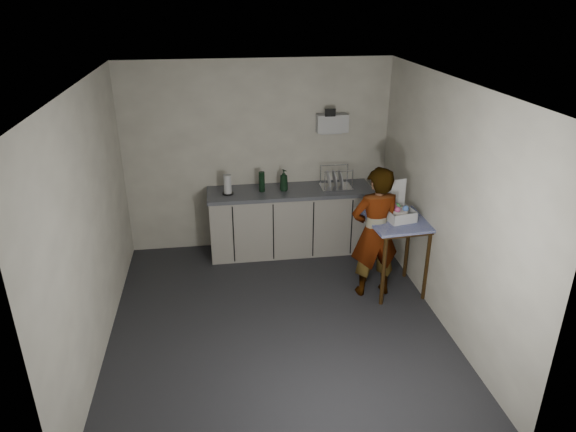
{
  "coord_description": "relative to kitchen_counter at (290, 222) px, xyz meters",
  "views": [
    {
      "loc": [
        -0.56,
        -4.72,
        3.37
      ],
      "look_at": [
        0.19,
        0.45,
        1.08
      ],
      "focal_mm": 32.0,
      "sensor_mm": 36.0,
      "label": 1
    }
  ],
  "objects": [
    {
      "name": "dish_rack",
      "position": [
        0.62,
        -0.02,
        0.55
      ],
      "size": [
        0.42,
        0.31,
        0.29
      ],
      "color": "silver",
      "rests_on": "kitchen_counter"
    },
    {
      "name": "soda_can",
      "position": [
        -0.09,
        0.02,
        0.55
      ],
      "size": [
        0.07,
        0.07,
        0.14
      ],
      "primitive_type": "cylinder",
      "color": "red",
      "rests_on": "kitchen_counter"
    },
    {
      "name": "wall_back",
      "position": [
        -0.4,
        0.29,
        0.87
      ],
      "size": [
        3.6,
        0.02,
        2.6
      ],
      "primitive_type": "cube",
      "color": "beige",
      "rests_on": "ground"
    },
    {
      "name": "ceiling",
      "position": [
        -0.4,
        -1.7,
        2.17
      ],
      "size": [
        3.6,
        4.0,
        0.01
      ],
      "primitive_type": "cube",
      "color": "silver",
      "rests_on": "wall_back"
    },
    {
      "name": "bakery_box",
      "position": [
        1.09,
        -1.2,
        0.61
      ],
      "size": [
        0.36,
        0.37,
        0.43
      ],
      "rotation": [
        0.0,
        0.0,
        0.19
      ],
      "color": "silver",
      "rests_on": "side_table"
    },
    {
      "name": "dark_bottle",
      "position": [
        -0.38,
        0.0,
        0.62
      ],
      "size": [
        0.08,
        0.08,
        0.27
      ],
      "primitive_type": "cylinder",
      "color": "black",
      "rests_on": "kitchen_counter"
    },
    {
      "name": "soap_bottle",
      "position": [
        -0.09,
        -0.01,
        0.63
      ],
      "size": [
        0.15,
        0.15,
        0.29
      ],
      "primitive_type": "imported",
      "rotation": [
        0.0,
        0.0,
        0.51
      ],
      "color": "black",
      "rests_on": "kitchen_counter"
    },
    {
      "name": "ground",
      "position": [
        -0.4,
        -1.7,
        -0.43
      ],
      "size": [
        4.0,
        4.0,
        0.0
      ],
      "primitive_type": "plane",
      "color": "#242529",
      "rests_on": "ground"
    },
    {
      "name": "kitchen_counter",
      "position": [
        0.0,
        0.0,
        0.0
      ],
      "size": [
        2.24,
        0.62,
        0.91
      ],
      "color": "black",
      "rests_on": "ground"
    },
    {
      "name": "standing_man",
      "position": [
        0.81,
        -1.25,
        0.38
      ],
      "size": [
        0.61,
        0.42,
        1.6
      ],
      "primitive_type": "imported",
      "rotation": [
        0.0,
        0.0,
        3.2
      ],
      "color": "#B2A593",
      "rests_on": "ground"
    },
    {
      "name": "paper_towel",
      "position": [
        -0.84,
        -0.03,
        0.61
      ],
      "size": [
        0.15,
        0.15,
        0.26
      ],
      "color": "black",
      "rests_on": "kitchen_counter"
    },
    {
      "name": "wall_left",
      "position": [
        -2.19,
        -1.7,
        0.87
      ],
      "size": [
        0.02,
        4.0,
        2.6
      ],
      "primitive_type": "cube",
      "color": "beige",
      "rests_on": "ground"
    },
    {
      "name": "wall_right",
      "position": [
        1.39,
        -1.7,
        0.87
      ],
      "size": [
        0.02,
        4.0,
        2.6
      ],
      "primitive_type": "cube",
      "color": "beige",
      "rests_on": "ground"
    },
    {
      "name": "wall_shelf",
      "position": [
        0.6,
        0.22,
        1.32
      ],
      "size": [
        0.42,
        0.18,
        0.37
      ],
      "color": "silver",
      "rests_on": "ground"
    },
    {
      "name": "side_table",
      "position": [
        1.1,
        -1.23,
        0.39
      ],
      "size": [
        0.78,
        0.78,
        0.94
      ],
      "rotation": [
        0.0,
        0.0,
        0.07
      ],
      "color": "#3D240D",
      "rests_on": "ground"
    }
  ]
}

